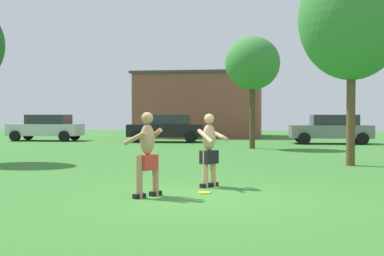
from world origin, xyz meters
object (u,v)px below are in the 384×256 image
(car_gray_mid_lot, at_px, (331,129))
(tree_near_building, at_px, (252,64))
(player_near, at_px, (147,152))
(car_black_near_post, at_px, (167,128))
(frisbee, at_px, (204,193))
(tree_left_field, at_px, (352,19))
(car_silver_far_end, at_px, (46,127))
(player_in_black, at_px, (209,148))

(car_gray_mid_lot, height_order, tree_near_building, tree_near_building)
(player_near, xyz_separation_m, car_black_near_post, (-3.65, 19.12, -0.05))
(frisbee, height_order, car_gray_mid_lot, car_gray_mid_lot)
(tree_near_building, bearing_deg, frisbee, -91.73)
(player_near, xyz_separation_m, tree_left_field, (4.84, 6.94, 3.73))
(car_black_near_post, relative_size, tree_near_building, 0.85)
(player_near, relative_size, frisbee, 5.94)
(car_black_near_post, xyz_separation_m, tree_left_field, (8.49, -12.19, 3.78))
(frisbee, distance_m, car_gray_mid_lot, 18.84)
(frisbee, bearing_deg, tree_left_field, 58.93)
(player_near, height_order, tree_near_building, tree_near_building)
(car_black_near_post, height_order, tree_near_building, tree_near_building)
(player_near, bearing_deg, tree_left_field, 55.10)
(car_black_near_post, bearing_deg, car_gray_mid_lot, -1.28)
(car_silver_far_end, height_order, tree_near_building, tree_near_building)
(player_in_black, distance_m, car_gray_mid_lot, 17.94)
(player_near, bearing_deg, car_silver_far_end, 119.85)
(player_in_black, xyz_separation_m, car_black_near_post, (-4.69, 17.57, -0.03))
(tree_left_field, bearing_deg, car_silver_far_end, 142.07)
(car_gray_mid_lot, xyz_separation_m, tree_left_field, (-0.71, -11.98, 3.78))
(car_silver_far_end, bearing_deg, tree_left_field, -37.93)
(car_gray_mid_lot, relative_size, tree_left_field, 0.67)
(car_black_near_post, height_order, car_gray_mid_lot, same)
(car_silver_far_end, bearing_deg, player_near, -60.15)
(player_near, bearing_deg, tree_near_building, 84.20)
(player_near, bearing_deg, car_gray_mid_lot, 73.66)
(car_black_near_post, height_order, tree_left_field, tree_left_field)
(player_in_black, relative_size, car_black_near_post, 0.37)
(player_in_black, height_order, car_silver_far_end, player_in_black)
(tree_near_building, bearing_deg, player_in_black, -91.90)
(frisbee, height_order, tree_left_field, tree_left_field)
(car_black_near_post, xyz_separation_m, tree_near_building, (5.11, -4.75, 3.15))
(car_black_near_post, bearing_deg, car_silver_far_end, 178.11)
(car_gray_mid_lot, relative_size, tree_near_building, 0.84)
(tree_left_field, relative_size, tree_near_building, 1.25)
(car_gray_mid_lot, bearing_deg, player_near, -106.34)
(car_gray_mid_lot, distance_m, tree_left_field, 12.58)
(car_gray_mid_lot, height_order, tree_left_field, tree_left_field)
(player_near, distance_m, car_black_near_post, 19.47)
(player_in_black, xyz_separation_m, car_gray_mid_lot, (4.51, 17.37, -0.03))
(tree_left_field, bearing_deg, tree_near_building, 114.46)
(tree_left_field, bearing_deg, player_in_black, -125.23)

